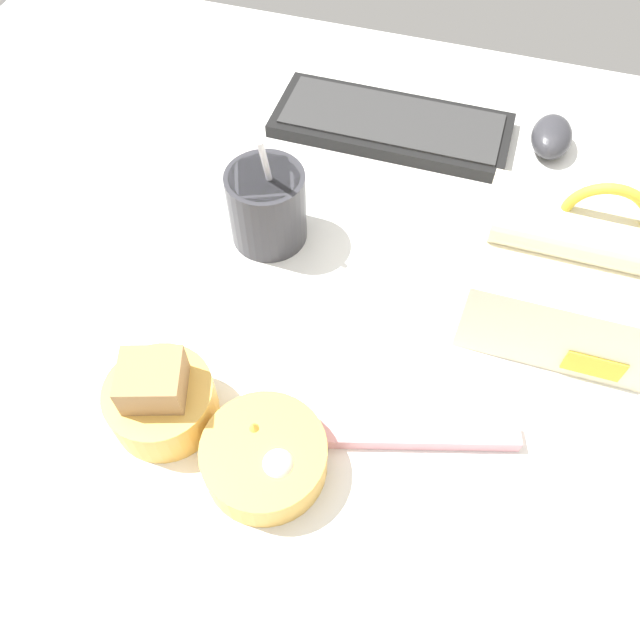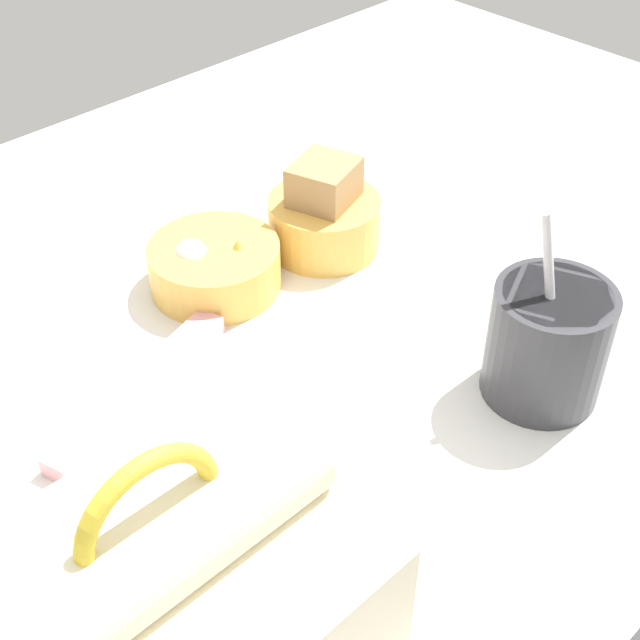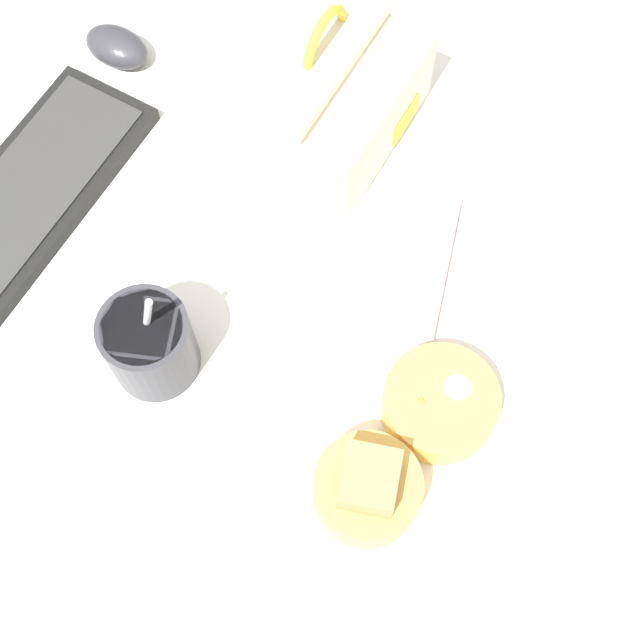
% 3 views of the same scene
% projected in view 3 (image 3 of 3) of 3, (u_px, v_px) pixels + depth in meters
% --- Properties ---
extents(desk_surface, '(1.40, 1.10, 0.02)m').
position_uv_depth(desk_surface, '(284.00, 326.00, 0.94)').
color(desk_surface, white).
rests_on(desk_surface, ground).
extents(keyboard, '(0.32, 0.13, 0.02)m').
position_uv_depth(keyboard, '(31.00, 194.00, 0.98)').
color(keyboard, black).
rests_on(keyboard, desk_surface).
extents(lunch_bag, '(0.20, 0.17, 0.18)m').
position_uv_depth(lunch_bag, '(325.00, 93.00, 0.98)').
color(lunch_bag, '#EFE5C1').
rests_on(lunch_bag, desk_surface).
extents(soup_cup, '(0.09, 0.09, 0.16)m').
position_uv_depth(soup_cup, '(149.00, 344.00, 0.87)').
color(soup_cup, '#333338').
rests_on(soup_cup, desk_surface).
extents(bento_bowl_sandwich, '(0.10, 0.10, 0.09)m').
position_uv_depth(bento_bowl_sandwich, '(367.00, 488.00, 0.83)').
color(bento_bowl_sandwich, '#EAB24C').
rests_on(bento_bowl_sandwich, desk_surface).
extents(bento_bowl_snacks, '(0.11, 0.11, 0.05)m').
position_uv_depth(bento_bowl_snacks, '(439.00, 403.00, 0.88)').
color(bento_bowl_snacks, '#EAB24C').
rests_on(bento_bowl_snacks, desk_surface).
extents(computer_mouse, '(0.05, 0.08, 0.04)m').
position_uv_depth(computer_mouse, '(117.00, 47.00, 1.05)').
color(computer_mouse, '#333338').
rests_on(computer_mouse, desk_surface).
extents(chopstick_case, '(0.19, 0.08, 0.02)m').
position_uv_depth(chopstick_case, '(434.00, 275.00, 0.95)').
color(chopstick_case, pink).
rests_on(chopstick_case, desk_surface).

